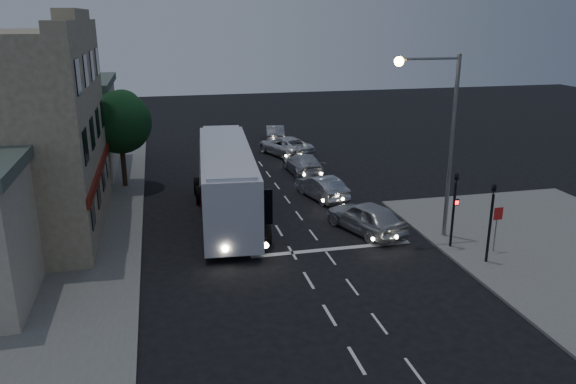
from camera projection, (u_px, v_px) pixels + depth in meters
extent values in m
plane|color=black|center=(303.00, 271.00, 24.86)|extent=(120.00, 120.00, 0.00)
cube|color=slate|center=(25.00, 230.00, 29.46)|extent=(12.00, 50.00, 0.12)
cube|color=silver|center=(357.00, 360.00, 18.35)|extent=(0.12, 1.60, 0.01)
cube|color=silver|center=(329.00, 315.00, 21.14)|extent=(0.12, 1.60, 0.01)
cube|color=silver|center=(309.00, 280.00, 23.93)|extent=(0.12, 1.60, 0.01)
cube|color=silver|center=(292.00, 253.00, 26.71)|extent=(0.12, 1.60, 0.01)
cube|color=silver|center=(279.00, 230.00, 29.50)|extent=(0.12, 1.60, 0.01)
cube|color=silver|center=(268.00, 212.00, 32.29)|extent=(0.12, 1.60, 0.01)
cube|color=silver|center=(259.00, 197.00, 35.08)|extent=(0.12, 1.60, 0.01)
cube|color=silver|center=(251.00, 183.00, 37.87)|extent=(0.12, 1.60, 0.01)
cube|color=silver|center=(244.00, 172.00, 40.66)|extent=(0.12, 1.60, 0.01)
cube|color=silver|center=(415.00, 372.00, 17.77)|extent=(0.10, 1.50, 0.01)
cube|color=silver|center=(379.00, 323.00, 20.55)|extent=(0.10, 1.50, 0.01)
cube|color=silver|center=(352.00, 287.00, 23.34)|extent=(0.10, 1.50, 0.01)
cube|color=silver|center=(331.00, 258.00, 26.13)|extent=(0.10, 1.50, 0.01)
cube|color=silver|center=(313.00, 235.00, 28.92)|extent=(0.10, 1.50, 0.01)
cube|color=silver|center=(299.00, 216.00, 31.71)|extent=(0.10, 1.50, 0.01)
cube|color=silver|center=(287.00, 200.00, 34.50)|extent=(0.10, 1.50, 0.01)
cube|color=silver|center=(277.00, 186.00, 37.28)|extent=(0.10, 1.50, 0.01)
cube|color=silver|center=(268.00, 174.00, 40.07)|extent=(0.10, 1.50, 0.01)
cube|color=silver|center=(261.00, 164.00, 42.86)|extent=(0.10, 1.50, 0.01)
cube|color=silver|center=(332.00, 249.00, 27.15)|extent=(8.00, 0.35, 0.01)
cube|color=silver|center=(227.00, 180.00, 30.99)|extent=(3.70, 13.21, 3.48)
cube|color=silver|center=(226.00, 149.00, 30.46)|extent=(3.24, 12.74, 0.20)
cube|color=black|center=(244.00, 208.00, 24.82)|extent=(2.50, 0.32, 1.63)
cube|color=black|center=(249.00, 164.00, 31.58)|extent=(0.87, 10.84, 0.98)
cube|color=black|center=(200.00, 167.00, 30.99)|extent=(0.87, 10.84, 0.98)
cube|color=maroon|center=(248.00, 182.00, 32.45)|extent=(0.49, 5.96, 1.52)
cube|color=maroon|center=(200.00, 185.00, 31.85)|extent=(0.49, 5.96, 1.52)
cylinder|color=black|center=(211.00, 239.00, 26.93)|extent=(0.46, 1.11, 1.09)
cylinder|color=black|center=(267.00, 234.00, 27.51)|extent=(0.46, 1.11, 1.09)
cylinder|color=black|center=(199.00, 195.00, 33.69)|extent=(0.46, 1.11, 1.09)
cylinder|color=black|center=(244.00, 191.00, 34.28)|extent=(0.46, 1.11, 1.09)
cylinder|color=black|center=(197.00, 186.00, 35.41)|extent=(0.46, 1.11, 1.09)
cylinder|color=black|center=(240.00, 183.00, 36.00)|extent=(0.46, 1.11, 1.09)
cylinder|color=#FFF2CC|center=(225.00, 249.00, 25.10)|extent=(0.29, 0.08, 0.28)
cylinder|color=#FFF2CC|center=(266.00, 245.00, 25.50)|extent=(0.29, 0.08, 0.28)
imported|color=silver|center=(366.00, 217.00, 29.09)|extent=(3.45, 5.22, 1.65)
imported|color=#ACACB1|center=(322.00, 187.00, 34.52)|extent=(2.52, 4.60, 1.44)
imported|color=#B7B7BC|center=(303.00, 164.00, 39.97)|extent=(2.19, 5.05, 1.45)
imported|color=silver|center=(285.00, 146.00, 45.42)|extent=(4.26, 6.03, 1.53)
imported|color=gray|center=(275.00, 133.00, 50.38)|extent=(2.25, 4.69, 1.48)
cylinder|color=black|center=(453.00, 215.00, 26.73)|extent=(0.12, 0.12, 3.20)
imported|color=black|center=(457.00, 174.00, 26.12)|extent=(0.15, 0.18, 0.90)
cube|color=black|center=(456.00, 202.00, 26.36)|extent=(0.25, 0.12, 0.30)
cube|color=#FF0C0C|center=(457.00, 203.00, 26.29)|extent=(0.16, 0.02, 0.18)
cylinder|color=black|center=(490.00, 228.00, 25.03)|extent=(0.12, 0.12, 3.20)
imported|color=black|center=(495.00, 185.00, 24.41)|extent=(0.18, 0.15, 0.90)
cylinder|color=slate|center=(495.00, 231.00, 26.35)|extent=(0.06, 0.06, 2.00)
cube|color=red|center=(498.00, 214.00, 26.02)|extent=(0.45, 0.03, 0.60)
cylinder|color=slate|center=(451.00, 149.00, 27.26)|extent=(0.20, 0.20, 9.00)
cylinder|color=slate|center=(430.00, 59.00, 25.65)|extent=(3.00, 0.12, 0.12)
sphere|color=#FFBF59|center=(399.00, 61.00, 25.35)|extent=(0.44, 0.44, 0.44)
cube|color=#7E6E57|center=(73.00, 25.00, 27.14)|extent=(1.00, 12.00, 0.50)
cube|color=#7E6E57|center=(72.00, 14.00, 26.99)|extent=(1.00, 6.00, 0.50)
cube|color=maroon|center=(100.00, 169.00, 29.42)|extent=(0.15, 12.00, 0.50)
cube|color=black|center=(93.00, 211.00, 25.47)|extent=(0.06, 1.30, 1.50)
cube|color=black|center=(98.00, 192.00, 28.26)|extent=(0.06, 1.30, 1.50)
cube|color=black|center=(103.00, 176.00, 31.05)|extent=(0.06, 1.30, 1.50)
cube|color=black|center=(107.00, 163.00, 33.84)|extent=(0.06, 1.30, 1.50)
cube|color=black|center=(86.00, 146.00, 24.58)|extent=(0.06, 1.30, 1.50)
cube|color=black|center=(92.00, 133.00, 27.36)|extent=(0.06, 1.30, 1.50)
cube|color=black|center=(98.00, 122.00, 30.15)|extent=(0.06, 1.30, 1.50)
cube|color=black|center=(102.00, 113.00, 32.94)|extent=(0.06, 1.30, 1.50)
cube|color=black|center=(78.00, 77.00, 23.68)|extent=(0.06, 1.30, 1.50)
cube|color=black|center=(86.00, 71.00, 26.47)|extent=(0.06, 1.30, 1.50)
cube|color=black|center=(92.00, 66.00, 29.26)|extent=(0.06, 1.30, 1.50)
cube|color=black|center=(97.00, 61.00, 32.05)|extent=(0.06, 1.30, 1.50)
cube|color=#A79B8D|center=(47.00, 130.00, 39.59)|extent=(9.00, 9.00, 6.00)
cube|color=#4C5950|center=(41.00, 83.00, 38.62)|extent=(9.40, 9.40, 0.50)
cylinder|color=black|center=(124.00, 165.00, 36.57)|extent=(0.32, 0.32, 2.80)
sphere|color=#0E3314|center=(120.00, 122.00, 35.73)|extent=(4.00, 4.00, 4.00)
sphere|color=#18431F|center=(123.00, 110.00, 36.13)|extent=(2.60, 2.60, 2.60)
sphere|color=#0E3314|center=(114.00, 118.00, 34.99)|extent=(2.40, 2.40, 2.40)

